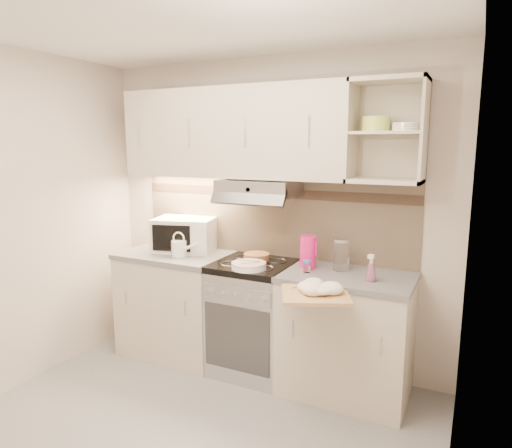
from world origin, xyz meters
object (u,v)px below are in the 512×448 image
plate_stack (249,266)px  pink_pitcher (308,252)px  watering_can (180,248)px  spray_bottle (371,270)px  microwave (185,234)px  electric_range (254,317)px  cutting_board (315,295)px  glass_jar (341,254)px

plate_stack → pink_pitcher: 0.45m
watering_can → spray_bottle: 1.57m
microwave → plate_stack: bearing=-35.5°
pink_pitcher → watering_can: bearing=-178.6°
pink_pitcher → electric_range: bearing=-180.0°
microwave → spray_bottle: bearing=-21.8°
electric_range → microwave: microwave is taller
watering_can → cutting_board: bearing=-23.2°
electric_range → plate_stack: 0.51m
microwave → cutting_board: 1.49m
pink_pitcher → plate_stack: bearing=-155.5°
electric_range → watering_can: (-0.64, -0.09, 0.52)m
pink_pitcher → cutting_board: 0.56m
plate_stack → cutting_board: bearing=-23.5°
plate_stack → electric_range: bearing=104.8°
pink_pitcher → glass_jar: size_ratio=1.04×
electric_range → pink_pitcher: 0.72m
microwave → spray_bottle: 1.66m
plate_stack → pink_pitcher: bearing=30.0°
spray_bottle → pink_pitcher: bearing=166.9°
glass_jar → spray_bottle: glass_jar is taller
plate_stack → spray_bottle: 0.89m
cutting_board → pink_pitcher: bearing=90.9°
plate_stack → glass_jar: (0.62, 0.27, 0.09)m
microwave → watering_can: size_ratio=2.43×
plate_stack → cutting_board: 0.67m
glass_jar → spray_bottle: 0.32m
watering_can → cutting_board: (1.30, -0.36, -0.10)m
plate_stack → spray_bottle: size_ratio=1.29×
watering_can → glass_jar: (1.30, 0.18, 0.05)m
microwave → plate_stack: (0.77, -0.29, -0.12)m
watering_can → plate_stack: (0.69, -0.09, -0.05)m
pink_pitcher → cutting_board: bearing=-70.8°
microwave → glass_jar: (1.39, -0.02, -0.02)m
glass_jar → cutting_board: size_ratio=0.56×
glass_jar → cutting_board: glass_jar is taller
electric_range → cutting_board: (0.66, -0.45, 0.42)m
pink_pitcher → glass_jar: (0.23, 0.05, -0.00)m
microwave → spray_bottle: (1.65, -0.20, -0.07)m
electric_range → pink_pitcher: pink_pitcher is taller
plate_stack → spray_bottle: spray_bottle is taller
electric_range → plate_stack: (0.05, -0.18, 0.47)m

